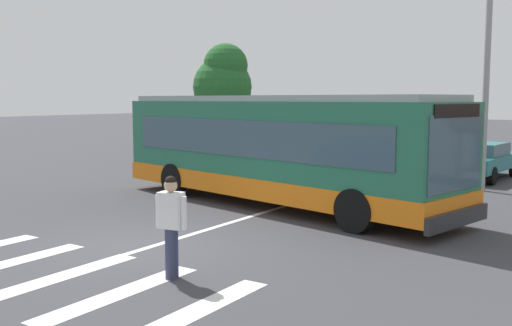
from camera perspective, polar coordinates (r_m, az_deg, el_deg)
The scene contains 11 objects.
ground_plane at distance 12.09m, azimuth -10.96°, elevation -8.04°, with size 160.00×160.00×0.00m, color #3D3D42.
city_transit_bus at distance 16.21m, azimuth 1.98°, elevation 1.41°, with size 11.21×4.99×3.06m.
pedestrian_crossing_street at distance 9.72m, azimuth -8.30°, elevation -5.65°, with size 0.57×0.32×1.72m.
parked_car_blue at distance 25.99m, azimuth 3.10°, elevation 1.44°, with size 2.28×4.67×1.35m.
parked_car_red at distance 24.96m, azimuth 8.99°, elevation 1.17°, with size 2.36×4.69×1.35m.
parked_car_charcoal at distance 24.14m, azimuth 14.61°, elevation 0.87°, with size 2.36×4.69×1.35m.
parked_car_teal at distance 23.18m, azimuth 21.11°, elevation 0.43°, with size 2.18×4.63×1.35m.
twin_arm_street_lamp at distance 20.20m, azimuth 21.83°, elevation 12.57°, with size 5.14×0.32×8.53m.
background_tree_left at distance 33.98m, azimuth -3.22°, elevation 8.04°, with size 3.42×3.42×6.14m.
crosswalk_painted_stripes at distance 10.44m, azimuth -18.74°, elevation -10.53°, with size 6.27×3.17×0.01m.
lane_center_line at distance 13.46m, azimuth -4.56°, elevation -6.44°, with size 0.16×24.00×0.01m, color silver.
Camera 1 is at (8.20, -8.36, 2.97)m, focal length 40.84 mm.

